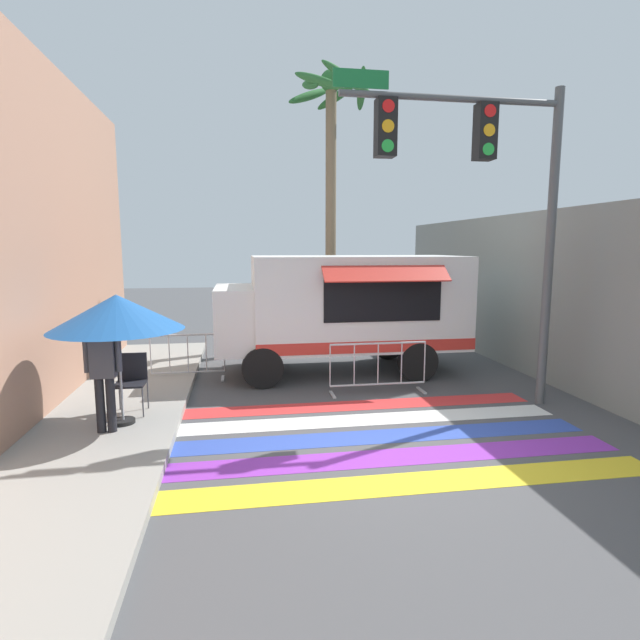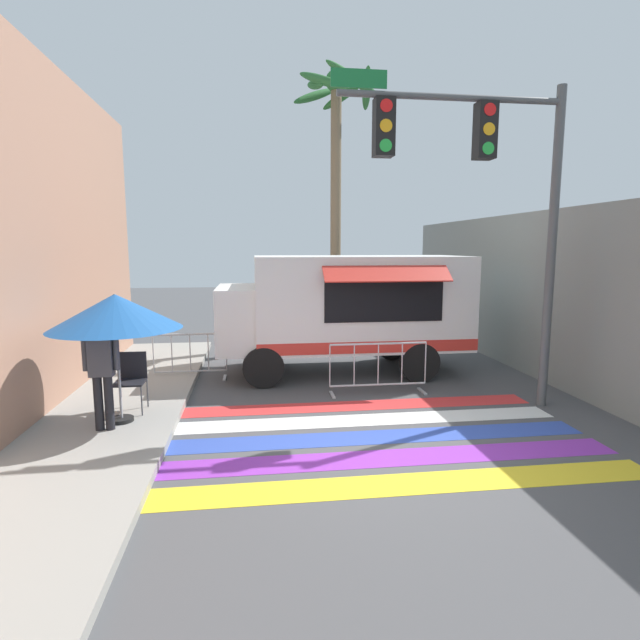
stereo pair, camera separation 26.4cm
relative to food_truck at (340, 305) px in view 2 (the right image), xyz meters
The scene contains 11 objects.
ground_plane 4.81m from the food_truck, 91.89° to the right, with size 60.00×60.00×0.00m, color #4C4C4F.
concrete_wall_right 4.51m from the food_truck, 20.13° to the right, with size 0.20×16.00×3.61m.
crosswalk_painted 4.31m from the food_truck, 92.14° to the right, with size 6.40×3.60×0.01m.
food_truck is the anchor object (origin of this frame).
traffic_signal_pole 4.27m from the food_truck, 56.86° to the right, with size 3.97×0.29×5.60m.
patio_umbrella 5.12m from the food_truck, 141.97° to the right, with size 1.98×1.98×2.01m.
folding_chair 4.83m from the food_truck, 147.22° to the right, with size 0.48×0.48×0.97m.
vendor_person 5.46m from the food_truck, 140.19° to the right, with size 0.53×0.23×1.76m.
barricade_front 2.14m from the food_truck, 76.52° to the right, with size 1.92×0.44×1.02m.
barricade_side 3.49m from the food_truck, behind, with size 1.56×0.44×1.02m.
palm_tree 5.16m from the food_truck, 82.55° to the left, with size 2.43×2.54×7.66m.
Camera 2 is at (-1.78, -6.47, 2.83)m, focal length 28.00 mm.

